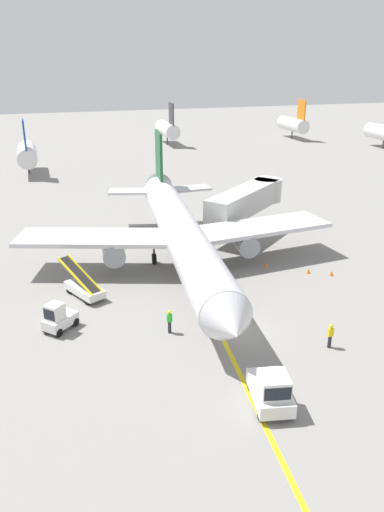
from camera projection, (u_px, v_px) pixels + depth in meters
The scene contains 16 objects.
ground_plane at pixel (238, 331), 34.51m from camera, with size 300.00×300.00×0.00m, color gray.
taxi_line_yellow at pixel (205, 301), 38.73m from camera, with size 0.30×80.00×0.01m, color yellow.
airliner at pixel (180, 232), 43.53m from camera, with size 28.44×35.34×10.10m.
jet_bridge at pixel (250, 199), 53.08m from camera, with size 11.43×10.08×4.85m.
pushback_tug at pixel (271, 390), 26.82m from camera, with size 2.58×3.91×2.20m.
baggage_tug_near_wing at pixel (59, 318), 34.30m from camera, with size 2.63×2.60×2.10m.
belt_loader_forward_hold at pixel (84, 287), 39.29m from camera, with size 3.26×5.06×2.59m.
ground_crew_marshaller at pixel (169, 321), 33.99m from camera, with size 0.36×0.24×1.70m.
ground_crew_wing_walker at pixel (330, 335), 32.26m from camera, with size 0.36×0.24×1.70m.
safety_cone_nose_left at pixel (225, 324), 35.04m from camera, with size 0.36×0.36×0.44m, color orange.
safety_cone_nose_right at pixel (331, 273), 43.14m from camera, with size 0.36×0.36×0.44m, color orange.
safety_cone_wingtip_left at pixel (266, 265), 44.93m from camera, with size 0.36×0.36×0.44m, color orange.
safety_cone_wingtip_right at pixel (308, 271), 43.60m from camera, with size 0.36×0.36×0.44m, color orange.
distant_aircraft_far_left at pixel (27, 154), 79.33m from camera, with size 3.00×10.10×8.80m.
distant_aircraft_mid_left at pixel (167, 129), 105.88m from camera, with size 3.00×10.10×8.80m.
distant_aircraft_mid_right at pixel (293, 124), 113.40m from camera, with size 3.00×10.10×8.80m.
Camera 1 is at (-12.07, -27.77, 17.64)m, focal length 35.19 mm.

